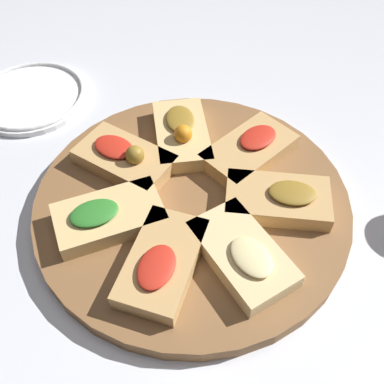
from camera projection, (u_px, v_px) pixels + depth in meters
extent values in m
plane|color=silver|center=(192.00, 208.00, 0.64)|extent=(3.00, 3.00, 0.00)
cylinder|color=brown|center=(192.00, 203.00, 0.63)|extent=(0.44, 0.44, 0.02)
cube|color=#E5C689|center=(242.00, 254.00, 0.55)|extent=(0.16, 0.12, 0.02)
ellipsoid|color=beige|center=(252.00, 257.00, 0.52)|extent=(0.07, 0.06, 0.01)
cube|color=tan|center=(277.00, 199.00, 0.60)|extent=(0.12, 0.16, 0.02)
ellipsoid|color=olive|center=(293.00, 193.00, 0.59)|extent=(0.06, 0.07, 0.01)
cube|color=tan|center=(249.00, 151.00, 0.66)|extent=(0.14, 0.16, 0.02)
ellipsoid|color=red|center=(258.00, 137.00, 0.66)|extent=(0.07, 0.08, 0.01)
cube|color=#DBB775|center=(182.00, 135.00, 0.68)|extent=(0.15, 0.09, 0.02)
ellipsoid|color=olive|center=(180.00, 119.00, 0.68)|extent=(0.07, 0.05, 0.01)
sphere|color=orange|center=(183.00, 134.00, 0.65)|extent=(0.03, 0.03, 0.03)
cube|color=tan|center=(125.00, 159.00, 0.65)|extent=(0.15, 0.15, 0.02)
ellipsoid|color=red|center=(114.00, 147.00, 0.64)|extent=(0.07, 0.07, 0.01)
sphere|color=olive|center=(135.00, 155.00, 0.63)|extent=(0.03, 0.03, 0.03)
cube|color=#DBB775|center=(109.00, 217.00, 0.58)|extent=(0.09, 0.15, 0.02)
ellipsoid|color=#2D7A28|center=(94.00, 213.00, 0.57)|extent=(0.05, 0.07, 0.01)
cube|color=tan|center=(162.00, 262.00, 0.54)|extent=(0.16, 0.14, 0.02)
ellipsoid|color=red|center=(156.00, 267.00, 0.52)|extent=(0.08, 0.07, 0.01)
cylinder|color=white|center=(31.00, 97.00, 0.79)|extent=(0.20, 0.20, 0.01)
torus|color=white|center=(30.00, 94.00, 0.78)|extent=(0.19, 0.19, 0.01)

